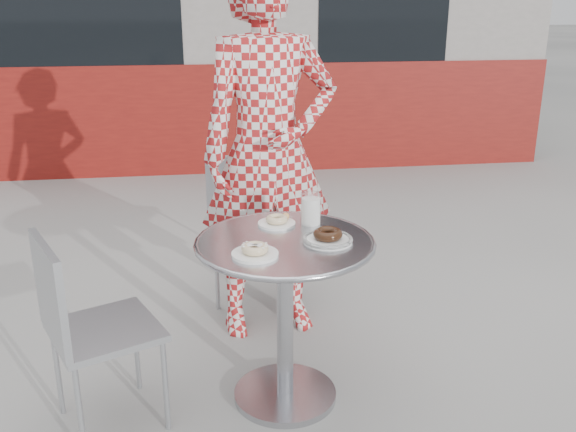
{
  "coord_description": "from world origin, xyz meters",
  "views": [
    {
      "loc": [
        -0.29,
        -2.25,
        1.61
      ],
      "look_at": [
        0.04,
        0.1,
        0.78
      ],
      "focal_mm": 40.0,
      "sensor_mm": 36.0,
      "label": 1
    }
  ],
  "objects": [
    {
      "name": "chair_left",
      "position": [
        -0.69,
        -0.05,
        0.24
      ],
      "size": [
        0.5,
        0.5,
        0.79
      ],
      "rotation": [
        0.0,
        0.0,
        2.0
      ],
      "color": "#B1B4B9",
      "rests_on": "ground"
    },
    {
      "name": "storefront",
      "position": [
        -0.0,
        5.56,
        1.49
      ],
      "size": [
        6.02,
        4.55,
        3.0
      ],
      "color": "gray",
      "rests_on": "ground"
    },
    {
      "name": "seated_person",
      "position": [
        0.03,
        0.65,
        0.9
      ],
      "size": [
        0.71,
        0.52,
        1.79
      ],
      "primitive_type": "imported",
      "rotation": [
        0.0,
        0.0,
        0.15
      ],
      "color": "maroon",
      "rests_on": "ground"
    },
    {
      "name": "bistro_table",
      "position": [
        0.01,
        0.02,
        0.53
      ],
      "size": [
        0.7,
        0.7,
        0.71
      ],
      "rotation": [
        0.0,
        0.0,
        0.22
      ],
      "color": "silver",
      "rests_on": "ground"
    },
    {
      "name": "ground",
      "position": [
        0.0,
        0.0,
        0.0
      ],
      "size": [
        60.0,
        60.0,
        0.0
      ],
      "primitive_type": "plane",
      "color": "#9D9A95",
      "rests_on": "ground"
    },
    {
      "name": "plate_checker",
      "position": [
        0.17,
        -0.02,
        0.72
      ],
      "size": [
        0.19,
        0.19,
        0.05
      ],
      "rotation": [
        0.0,
        0.0,
        0.39
      ],
      "color": "white",
      "rests_on": "bistro_table"
    },
    {
      "name": "milk_cup",
      "position": [
        0.14,
        0.19,
        0.77
      ],
      "size": [
        0.08,
        0.08,
        0.13
      ],
      "rotation": [
        0.0,
        0.0,
        0.41
      ],
      "color": "white",
      "rests_on": "bistro_table"
    },
    {
      "name": "plate_near",
      "position": [
        -0.11,
        -0.12,
        0.72
      ],
      "size": [
        0.17,
        0.17,
        0.04
      ],
      "rotation": [
        0.0,
        0.0,
        -0.32
      ],
      "color": "white",
      "rests_on": "bistro_table"
    },
    {
      "name": "plate_far",
      "position": [
        0.01,
        0.2,
        0.72
      ],
      "size": [
        0.15,
        0.15,
        0.04
      ],
      "rotation": [
        0.0,
        0.0,
        0.25
      ],
      "color": "white",
      "rests_on": "bistro_table"
    },
    {
      "name": "chair_far",
      "position": [
        -0.02,
        0.95,
        0.26
      ],
      "size": [
        0.51,
        0.51,
        0.85
      ],
      "rotation": [
        0.0,
        0.0,
        2.82
      ],
      "color": "#B1B4B9",
      "rests_on": "ground"
    }
  ]
}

